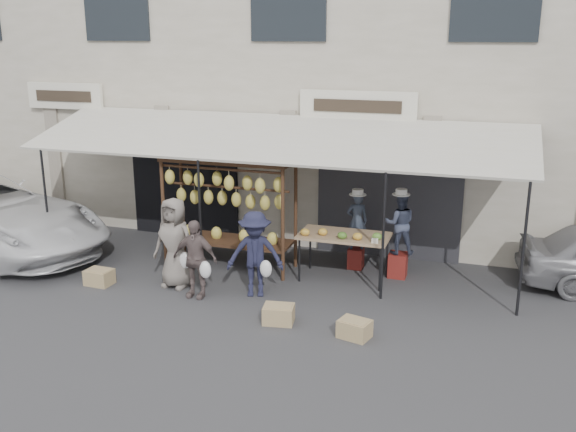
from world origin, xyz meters
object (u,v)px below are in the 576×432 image
Objects in this scene: crate_near_a at (279,314)px; crate_far at (99,277)px; customer_right at (255,254)px; banana_rack at (228,192)px; vendor_left at (357,221)px; vendor_right at (400,223)px; customer_left at (175,243)px; crate_near_b at (355,329)px; customer_mid at (195,259)px; produce_table at (343,237)px.

crate_near_a reaches higher than crate_far.
customer_right reaches higher than crate_near_a.
crate_near_a is 1.02× the size of crate_far.
banana_rack is 2.27× the size of vendor_left.
customer_left is (-3.85, -1.77, -0.23)m from vendor_right.
banana_rack is at bearing 143.43° from crate_near_b.
customer_mid is at bearing 161.82° from crate_near_a.
customer_right is at bearing 23.69° from vendor_right.
vendor_left is at bearing 37.10° from customer_right.
crate_near_b is at bearing 84.76° from vendor_left.
customer_left is at bearing 158.74° from crate_near_a.
vendor_left is 0.67× the size of customer_left.
produce_table is 1.80m from customer_right.
vendor_left is 5.06m from crate_far.
vendor_left is 2.41m from customer_right.
vendor_right is 5.77m from crate_far.
crate_near_b is at bearing -9.73° from customer_left.
vendor_left is at bearing 102.07° from crate_near_b.
crate_near_a is 1.30m from crate_near_b.
vendor_left is at bearing 43.22° from customer_mid.
crate_far is at bearing -140.36° from banana_rack.
customer_mid is 1.95m from crate_near_a.
produce_table is 2.36m from crate_near_a.
vendor_right is at bearing 31.95° from customer_mid.
vendor_right reaches higher than produce_table.
customer_mid reaches higher than crate_near_b.
crate_near_b is at bearing -72.12° from produce_table.
banana_rack is at bearing 113.51° from customer_right.
customer_mid is at bearing -23.84° from customer_left.
vendor_right is at bearing 148.81° from vendor_left.
produce_table is 0.74m from vendor_left.
banana_rack is 3.38m from vendor_right.
customer_right is at bearing 8.05° from customer_left.
customer_mid is 3.02× the size of crate_near_b.
banana_rack is at bearing 129.68° from crate_near_a.
crate_far is (-1.98, -0.06, -0.57)m from customer_mid.
produce_table is at bearing 107.88° from crate_near_b.
vendor_left is at bearing -27.16° from vendor_right.
customer_mid is 2.96× the size of crate_far.
customer_mid is at bearing -176.22° from customer_right.
customer_mid is 2.91× the size of crate_near_a.
vendor_right is at bearing 60.45° from crate_near_a.
vendor_left is 2.43× the size of crate_near_b.
customer_left is at bearing 11.43° from vendor_right.
vendor_left is 3.08m from crate_near_a.
vendor_left is at bearing 28.38° from crate_far.
customer_left is 3.46× the size of crate_near_a.
customer_mid is (-2.32, -1.60, -0.15)m from produce_table.
vendor_right is (0.97, 0.50, 0.21)m from produce_table.
vendor_right is 4.25m from customer_left.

